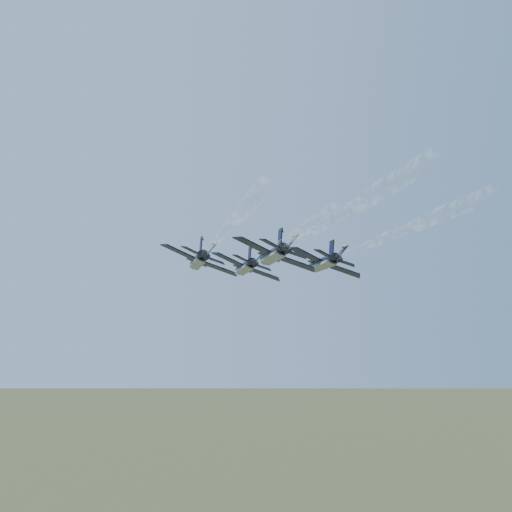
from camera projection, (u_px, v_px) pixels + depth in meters
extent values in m
cylinder|color=black|center=(246.00, 267.00, 117.95)|extent=(2.83, 12.48, 2.06)
cone|color=black|center=(239.00, 270.00, 125.20)|extent=(2.21, 2.55, 2.06)
ellipsoid|color=black|center=(244.00, 265.00, 121.14)|extent=(1.27, 2.31, 1.05)
cube|color=gray|center=(244.00, 270.00, 117.85)|extent=(2.15, 11.18, 0.91)
cube|color=black|center=(229.00, 259.00, 116.80)|extent=(5.67, 4.16, 2.16)
cube|color=yellow|center=(227.00, 260.00, 118.37)|extent=(4.88, 1.55, 2.14)
cube|color=black|center=(264.00, 274.00, 117.60)|extent=(5.83, 4.65, 2.16)
cube|color=yellow|center=(262.00, 274.00, 119.17)|extent=(4.73, 2.13, 2.14)
cube|color=black|center=(240.00, 259.00, 111.91)|extent=(2.66, 2.14, 1.02)
cube|color=black|center=(263.00, 268.00, 112.40)|extent=(2.72, 2.34, 1.02)
cube|color=black|center=(249.00, 254.00, 112.90)|extent=(0.44, 2.07, 2.43)
cube|color=black|center=(259.00, 258.00, 113.10)|extent=(1.79, 2.15, 1.96)
cylinder|color=black|center=(250.00, 263.00, 111.45)|extent=(1.40, 1.20, 1.33)
cylinder|color=black|center=(255.00, 265.00, 111.56)|extent=(1.40, 1.20, 1.33)
cylinder|color=black|center=(199.00, 260.00, 106.33)|extent=(2.83, 12.48, 2.06)
cone|color=black|center=(194.00, 264.00, 113.58)|extent=(2.21, 2.55, 2.06)
ellipsoid|color=black|center=(198.00, 259.00, 109.52)|extent=(1.27, 2.31, 1.05)
cube|color=gray|center=(197.00, 264.00, 106.23)|extent=(2.15, 11.18, 0.91)
cube|color=black|center=(179.00, 252.00, 105.18)|extent=(5.67, 4.16, 2.16)
cube|color=yellow|center=(179.00, 253.00, 106.75)|extent=(4.88, 1.55, 2.14)
cube|color=black|center=(219.00, 268.00, 105.98)|extent=(5.83, 4.65, 2.16)
cube|color=yellow|center=(218.00, 269.00, 107.55)|extent=(4.73, 2.13, 2.14)
cube|color=black|center=(190.00, 251.00, 100.29)|extent=(2.66, 2.14, 1.02)
cube|color=black|center=(216.00, 262.00, 100.78)|extent=(2.72, 2.34, 1.02)
cube|color=black|center=(201.00, 246.00, 101.28)|extent=(0.44, 2.07, 2.43)
cube|color=black|center=(211.00, 250.00, 101.48)|extent=(1.79, 2.15, 1.96)
cylinder|color=black|center=(200.00, 255.00, 99.83)|extent=(1.40, 1.20, 1.33)
cylinder|color=black|center=(206.00, 258.00, 99.94)|extent=(1.40, 1.20, 1.33)
cylinder|color=black|center=(324.00, 262.00, 110.26)|extent=(2.83, 12.48, 2.06)
cone|color=black|center=(312.00, 266.00, 117.51)|extent=(2.21, 2.55, 2.06)
ellipsoid|color=black|center=(319.00, 261.00, 113.45)|extent=(1.27, 2.31, 1.05)
cube|color=gray|center=(322.00, 266.00, 110.16)|extent=(2.15, 11.18, 0.91)
cube|color=black|center=(306.00, 255.00, 109.11)|extent=(5.67, 4.16, 2.16)
cube|color=yellow|center=(304.00, 255.00, 110.68)|extent=(4.88, 1.55, 2.14)
cube|color=black|center=(343.00, 271.00, 109.91)|extent=(5.83, 4.65, 2.16)
cube|color=yellow|center=(340.00, 271.00, 111.48)|extent=(4.73, 2.13, 2.14)
cube|color=black|center=(322.00, 254.00, 104.22)|extent=(2.66, 2.14, 1.02)
cube|color=black|center=(346.00, 264.00, 104.72)|extent=(2.72, 2.34, 1.02)
cube|color=black|center=(331.00, 249.00, 105.21)|extent=(0.44, 2.07, 2.43)
cube|color=black|center=(341.00, 253.00, 105.41)|extent=(1.79, 2.15, 1.96)
cylinder|color=black|center=(333.00, 258.00, 103.76)|extent=(1.40, 1.20, 1.33)
cylinder|color=black|center=(338.00, 260.00, 103.87)|extent=(1.40, 1.20, 1.33)
cylinder|color=black|center=(274.00, 254.00, 97.80)|extent=(2.83, 12.48, 2.06)
cone|color=black|center=(264.00, 259.00, 105.05)|extent=(2.21, 2.55, 2.06)
ellipsoid|color=black|center=(271.00, 253.00, 100.99)|extent=(1.27, 2.31, 1.05)
cube|color=gray|center=(272.00, 258.00, 97.70)|extent=(2.15, 11.18, 0.91)
cube|color=black|center=(253.00, 245.00, 96.65)|extent=(5.67, 4.16, 2.16)
cube|color=yellow|center=(252.00, 246.00, 98.22)|extent=(4.88, 1.55, 2.14)
cube|color=black|center=(296.00, 263.00, 97.45)|extent=(5.83, 4.65, 2.16)
cube|color=yellow|center=(293.00, 264.00, 99.02)|extent=(4.73, 2.13, 2.14)
cube|color=black|center=(269.00, 244.00, 91.76)|extent=(2.66, 2.14, 1.02)
cube|color=black|center=(297.00, 256.00, 92.25)|extent=(2.72, 2.34, 1.02)
cube|color=black|center=(280.00, 239.00, 92.75)|extent=(0.44, 2.07, 2.43)
cube|color=black|center=(291.00, 243.00, 92.95)|extent=(1.79, 2.15, 1.96)
cylinder|color=black|center=(281.00, 249.00, 91.30)|extent=(1.40, 1.20, 1.33)
cylinder|color=black|center=(287.00, 251.00, 91.41)|extent=(1.40, 1.20, 1.33)
cylinder|color=white|center=(261.00, 259.00, 104.01)|extent=(2.07, 15.81, 1.09)
cylinder|color=white|center=(283.00, 248.00, 89.43)|extent=(2.48, 15.83, 1.50)
cylinder|color=white|center=(313.00, 232.00, 74.86)|extent=(2.97, 15.87, 1.99)
cylinder|color=white|center=(209.00, 250.00, 92.39)|extent=(2.07, 15.81, 1.09)
cylinder|color=white|center=(225.00, 236.00, 77.81)|extent=(2.48, 15.83, 1.50)
cylinder|color=white|center=(247.00, 215.00, 63.24)|extent=(2.97, 15.87, 1.99)
cylinder|color=white|center=(352.00, 253.00, 96.32)|extent=(2.07, 15.81, 1.09)
cylinder|color=white|center=(392.00, 240.00, 81.74)|extent=(2.48, 15.83, 1.50)
cylinder|color=white|center=(449.00, 221.00, 67.17)|extent=(2.97, 15.87, 1.99)
cylinder|color=white|center=(298.00, 242.00, 83.86)|extent=(2.07, 15.81, 1.09)
cylinder|color=white|center=(334.00, 225.00, 69.28)|extent=(2.48, 15.83, 1.50)
cylinder|color=white|center=(388.00, 197.00, 54.70)|extent=(2.97, 15.87, 1.99)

